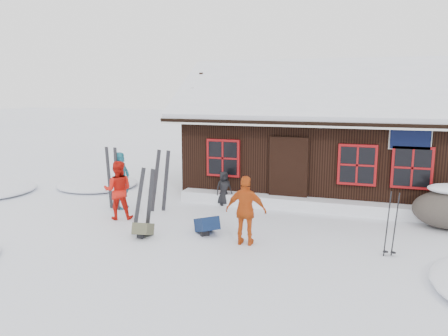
# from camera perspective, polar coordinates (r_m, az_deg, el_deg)

# --- Properties ---
(ground) EXTENTS (120.00, 120.00, 0.00)m
(ground) POSITION_cam_1_polar(r_m,az_deg,el_deg) (10.97, 1.31, -7.83)
(ground) COLOR white
(ground) RESTS_ON ground
(mountain_hut) EXTENTS (8.90, 6.09, 4.42)m
(mountain_hut) POSITION_cam_1_polar(r_m,az_deg,el_deg) (15.14, 12.41, 3.06)
(mountain_hut) COLOR black
(mountain_hut) RESTS_ON ground
(snow_drift) EXTENTS (7.60, 0.60, 0.35)m
(snow_drift) POSITION_cam_1_polar(r_m,az_deg,el_deg) (12.73, 10.83, -4.63)
(snow_drift) COLOR white
(snow_drift) RESTS_ON ground
(snow_mounds) EXTENTS (20.60, 13.20, 0.48)m
(snow_mounds) POSITION_cam_1_polar(r_m,az_deg,el_deg) (12.39, 11.26, -5.90)
(snow_mounds) COLOR white
(snow_mounds) RESTS_ON ground
(skier_teal) EXTENTS (0.40, 0.60, 1.64)m
(skier_teal) POSITION_cam_1_polar(r_m,az_deg,el_deg) (12.89, -13.18, -1.60)
(skier_teal) COLOR #16586A
(skier_teal) RESTS_ON ground
(skier_orange_left) EXTENTS (0.92, 0.83, 1.56)m
(skier_orange_left) POSITION_cam_1_polar(r_m,az_deg,el_deg) (11.87, -13.66, -2.81)
(skier_orange_left) COLOR red
(skier_orange_left) RESTS_ON ground
(skier_orange_right) EXTENTS (0.93, 0.43, 1.55)m
(skier_orange_right) POSITION_cam_1_polar(r_m,az_deg,el_deg) (9.63, 2.89, -5.59)
(skier_orange_right) COLOR #C24A13
(skier_orange_right) RESTS_ON ground
(skier_crouched) EXTENTS (0.58, 0.57, 1.01)m
(skier_crouched) POSITION_cam_1_polar(r_m,az_deg,el_deg) (12.98, -0.02, -2.66)
(skier_crouched) COLOR black
(skier_crouched) RESTS_ON ground
(ski_pair_left) EXTENTS (0.62, 0.20, 1.66)m
(ski_pair_left) POSITION_cam_1_polar(r_m,az_deg,el_deg) (10.46, -10.39, -4.42)
(ski_pair_left) COLOR black
(ski_pair_left) RESTS_ON ground
(ski_pair_mid) EXTENTS (0.47, 0.15, 1.84)m
(ski_pair_mid) POSITION_cam_1_polar(r_m,az_deg,el_deg) (12.87, -14.32, -1.43)
(ski_pair_mid) COLOR black
(ski_pair_mid) RESTS_ON ground
(ski_pair_right) EXTENTS (0.62, 0.21, 1.80)m
(ski_pair_right) POSITION_cam_1_polar(r_m,az_deg,el_deg) (12.36, -8.27, -1.77)
(ski_pair_right) COLOR black
(ski_pair_right) RESTS_ON ground
(ski_poles) EXTENTS (0.25, 0.12, 1.40)m
(ski_poles) POSITION_cam_1_polar(r_m,az_deg,el_deg) (9.63, 21.00, -6.99)
(ski_poles) COLOR black
(ski_poles) RESTS_ON ground
(backpack_blue) EXTENTS (0.72, 0.73, 0.32)m
(backpack_blue) POSITION_cam_1_polar(r_m,az_deg,el_deg) (10.50, -2.24, -7.75)
(backpack_blue) COLOR #0F1F43
(backpack_blue) RESTS_ON ground
(backpack_olive) EXTENTS (0.42, 0.53, 0.26)m
(backpack_olive) POSITION_cam_1_polar(r_m,az_deg,el_deg) (10.45, -10.50, -8.16)
(backpack_olive) COLOR #51503A
(backpack_olive) RESTS_ON ground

